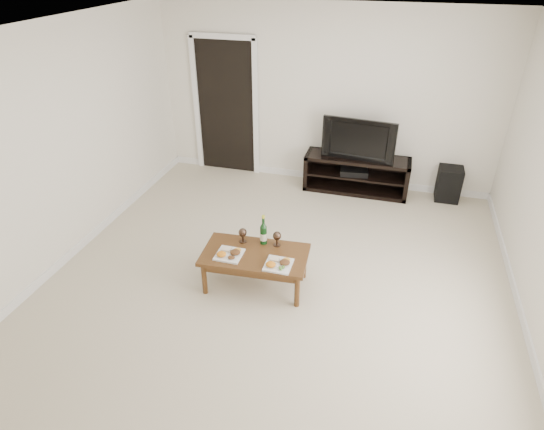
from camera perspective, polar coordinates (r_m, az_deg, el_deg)
The scene contains 14 objects.
floor at distance 5.04m, azimuth 0.47°, elevation -8.86°, with size 5.50×5.50×0.00m, color beige.
back_wall at distance 6.87m, azimuth 6.78°, elevation 14.37°, with size 5.00×0.04×2.60m, color white.
ceiling at distance 3.93m, azimuth 0.64°, elevation 22.07°, with size 5.00×5.50×0.04m, color white.
doorway at distance 7.31m, azimuth -5.78°, elevation 13.17°, with size 0.90×0.02×2.05m, color black.
media_console at distance 6.92m, azimuth 10.52°, elevation 5.06°, with size 1.52×0.45×0.55m, color black.
television at distance 6.69m, azimuth 10.99°, elevation 9.51°, with size 1.05×0.14×0.60m, color black.
av_receiver at distance 6.89m, azimuth 10.26°, elevation 5.44°, with size 0.40×0.30×0.08m, color black.
subwoofer at distance 7.06m, azimuth 21.29°, elevation 3.69°, with size 0.33×0.33×0.50m, color black.
coffee_table at distance 4.93m, azimuth -2.10°, elevation -6.81°, with size 1.11×0.61×0.42m, color #543817.
plate_left at distance 4.77m, azimuth -5.40°, elevation -4.72°, with size 0.27×0.27×0.07m, color white.
plate_right at distance 4.61m, azimuth 0.81°, elevation -6.02°, with size 0.27×0.27×0.07m, color white.
wine_bottle at distance 4.86m, azimuth -1.08°, elevation -1.83°, with size 0.07×0.07×0.35m, color #0E3312.
goblet_left at distance 4.94m, azimuth -3.69°, elevation -2.55°, with size 0.09×0.09×0.17m, color #3D2C21, non-canonical shape.
goblet_right at distance 4.88m, azimuth 0.63°, elevation -2.99°, with size 0.09×0.09×0.17m, color #3D2C21, non-canonical shape.
Camera 1 is at (1.01, -3.75, 3.21)m, focal length 30.00 mm.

